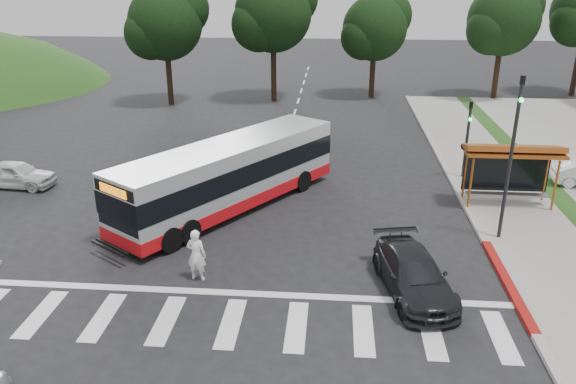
# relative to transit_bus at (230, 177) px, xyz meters

# --- Properties ---
(ground) EXTENTS (140.00, 140.00, 0.00)m
(ground) POSITION_rel_transit_bus_xyz_m (1.56, -3.72, -1.51)
(ground) COLOR black
(ground) RESTS_ON ground
(sidewalk_east) EXTENTS (4.00, 40.00, 0.12)m
(sidewalk_east) POSITION_rel_transit_bus_xyz_m (12.56, 4.28, -1.45)
(sidewalk_east) COLOR gray
(sidewalk_east) RESTS_ON ground
(curb_east) EXTENTS (0.30, 40.00, 0.15)m
(curb_east) POSITION_rel_transit_bus_xyz_m (10.56, 4.28, -1.43)
(curb_east) COLOR #9E9991
(curb_east) RESTS_ON ground
(curb_east_red) EXTENTS (0.32, 6.00, 0.15)m
(curb_east_red) POSITION_rel_transit_bus_xyz_m (10.56, -5.72, -1.43)
(curb_east_red) COLOR maroon
(curb_east_red) RESTS_ON ground
(crosswalk_ladder) EXTENTS (18.00, 2.60, 0.01)m
(crosswalk_ladder) POSITION_rel_transit_bus_xyz_m (1.56, -8.72, -1.50)
(crosswalk_ladder) COLOR silver
(crosswalk_ladder) RESTS_ON ground
(bus_shelter) EXTENTS (4.20, 1.60, 2.86)m
(bus_shelter) POSITION_rel_transit_bus_xyz_m (12.36, 1.38, 0.84)
(bus_shelter) COLOR #A1501A
(bus_shelter) RESTS_ON sidewalk_east
(traffic_signal_ne_tall) EXTENTS (0.18, 0.37, 6.50)m
(traffic_signal_ne_tall) POSITION_rel_transit_bus_xyz_m (11.16, -2.23, 2.37)
(traffic_signal_ne_tall) COLOR black
(traffic_signal_ne_tall) RESTS_ON ground
(traffic_signal_ne_short) EXTENTS (0.18, 0.37, 4.00)m
(traffic_signal_ne_short) POSITION_rel_transit_bus_xyz_m (11.16, 4.77, 0.97)
(traffic_signal_ne_short) COLOR black
(traffic_signal_ne_short) RESTS_ON ground
(tree_ne_a) EXTENTS (6.16, 5.74, 9.30)m
(tree_ne_a) POSITION_rel_transit_bus_xyz_m (17.64, 24.34, 4.89)
(tree_ne_a) COLOR black
(tree_ne_a) RESTS_ON parking_lot
(tree_north_a) EXTENTS (6.60, 6.15, 10.17)m
(tree_north_a) POSITION_rel_transit_bus_xyz_m (-0.36, 22.34, 5.42)
(tree_north_a) COLOR black
(tree_north_a) RESTS_ON ground
(tree_north_b) EXTENTS (5.72, 5.33, 8.43)m
(tree_north_b) POSITION_rel_transit_bus_xyz_m (7.63, 24.34, 4.15)
(tree_north_b) COLOR black
(tree_north_b) RESTS_ON ground
(tree_north_c) EXTENTS (6.16, 5.74, 9.30)m
(tree_north_c) POSITION_rel_transit_bus_xyz_m (-8.36, 20.34, 4.79)
(tree_north_c) COLOR black
(tree_north_c) RESTS_ON ground
(transit_bus) EXTENTS (8.66, 11.06, 3.01)m
(transit_bus) POSITION_rel_transit_bus_xyz_m (0.00, 0.00, 0.00)
(transit_bus) COLOR silver
(transit_bus) RESTS_ON ground
(pedestrian) EXTENTS (0.75, 0.55, 1.88)m
(pedestrian) POSITION_rel_transit_bus_xyz_m (-0.04, -6.22, -0.57)
(pedestrian) COLOR white
(pedestrian) RESTS_ON ground
(dark_sedan) EXTENTS (2.79, 4.93, 1.35)m
(dark_sedan) POSITION_rel_transit_bus_xyz_m (7.27, -6.46, -0.83)
(dark_sedan) COLOR black
(dark_sedan) RESTS_ON ground
(west_car_white) EXTENTS (3.91, 1.84, 1.29)m
(west_car_white) POSITION_rel_transit_bus_xyz_m (-10.96, 1.78, -0.86)
(west_car_white) COLOR silver
(west_car_white) RESTS_ON ground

